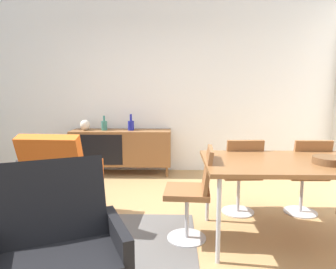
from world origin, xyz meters
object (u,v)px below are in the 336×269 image
object	(u,v)px
dining_chair_near_window	(194,190)
dining_table	(295,165)
wooden_bowl_on_table	(329,160)
side_table_round	(27,181)
dining_chair_back_left	(241,173)
sideboard	(121,147)
vase_sculptural_dark	(104,125)
fruit_bowl	(25,161)
vase_cobalt	(131,125)
armchair_black_shell	(57,249)
vase_ceramic_small	(85,125)
dining_chair_back_right	(305,173)
lounge_chair_red	(60,177)

from	to	relation	value
dining_chair_near_window	dining_table	bearing A→B (deg)	0.27
wooden_bowl_on_table	side_table_round	bearing A→B (deg)	165.19
wooden_bowl_on_table	dining_chair_back_left	world-z (taller)	dining_chair_back_left
sideboard	side_table_round	distance (m)	1.70
vase_sculptural_dark	dining_chair_near_window	bearing A→B (deg)	-58.77
side_table_round	fruit_bowl	bearing A→B (deg)	32.44
dining_chair_near_window	side_table_round	world-z (taller)	dining_chair_near_window
vase_sculptural_dark	wooden_bowl_on_table	xyz separation A→B (m)	(2.44, -2.27, -0.03)
vase_cobalt	armchair_black_shell	world-z (taller)	vase_cobalt
armchair_black_shell	fruit_bowl	xyz separation A→B (m)	(-1.04, 1.72, 0.10)
vase_cobalt	wooden_bowl_on_table	size ratio (longest dim) A/B	1.01
dining_chair_near_window	vase_ceramic_small	bearing A→B (deg)	126.89
vase_cobalt	dining_chair_back_right	distance (m)	2.68
dining_chair_back_left	armchair_black_shell	world-z (taller)	armchair_black_shell
wooden_bowl_on_table	dining_chair_back_right	world-z (taller)	dining_chair_back_right
side_table_round	sideboard	bearing A→B (deg)	60.28
lounge_chair_red	vase_sculptural_dark	bearing A→B (deg)	88.64
vase_ceramic_small	side_table_round	size ratio (longest dim) A/B	0.32
dining_chair_back_left	sideboard	bearing A→B (deg)	134.74
wooden_bowl_on_table	armchair_black_shell	bearing A→B (deg)	-154.82
sideboard	wooden_bowl_on_table	xyz separation A→B (m)	(2.17, -2.26, 0.33)
dining_chair_back_right	lounge_chair_red	xyz separation A→B (m)	(-2.59, -0.20, -0.00)
sideboard	dining_chair_back_right	distance (m)	2.79
side_table_round	lounge_chair_red	bearing A→B (deg)	-31.84
armchair_black_shell	dining_chair_back_right	bearing A→B (deg)	37.42
vase_ceramic_small	dining_table	bearing A→B (deg)	-40.67
vase_cobalt	dining_chair_back_left	world-z (taller)	vase_cobalt
vase_cobalt	lounge_chair_red	bearing A→B (deg)	-104.84
dining_table	wooden_bowl_on_table	world-z (taller)	wooden_bowl_on_table
vase_ceramic_small	dining_chair_back_left	bearing A→B (deg)	-36.46
sideboard	vase_cobalt	world-z (taller)	vase_cobalt
sideboard	dining_chair_back_left	distance (m)	2.25
vase_ceramic_small	dining_chair_near_window	size ratio (longest dim) A/B	0.19
dining_chair_near_window	armchair_black_shell	world-z (taller)	armchair_black_shell
side_table_round	dining_table	bearing A→B (deg)	-13.98
lounge_chair_red	fruit_bowl	bearing A→B (deg)	148.12
vase_sculptural_dark	dining_chair_back_right	bearing A→B (deg)	-32.11
dining_chair_back_right	dining_chair_back_left	bearing A→B (deg)	179.99
dining_chair_back_left	dining_chair_near_window	xyz separation A→B (m)	(-0.54, -0.56, 0.00)
wooden_bowl_on_table	vase_ceramic_small	bearing A→B (deg)	140.55
vase_ceramic_small	dining_table	world-z (taller)	vase_ceramic_small
sideboard	lounge_chair_red	world-z (taller)	lounge_chair_red
side_table_round	dining_chair_near_window	bearing A→B (deg)	-20.25
wooden_bowl_on_table	dining_chair_near_window	xyz separation A→B (m)	(-1.13, 0.10, -0.30)
armchair_black_shell	dining_table	bearing A→B (deg)	30.83
wooden_bowl_on_table	armchair_black_shell	world-z (taller)	armchair_black_shell
vase_sculptural_dark	lounge_chair_red	bearing A→B (deg)	-91.36
dining_chair_back_right	lounge_chair_red	world-z (taller)	lounge_chair_red
wooden_bowl_on_table	dining_chair_near_window	size ratio (longest dim) A/B	0.30
vase_sculptural_dark	wooden_bowl_on_table	distance (m)	3.33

